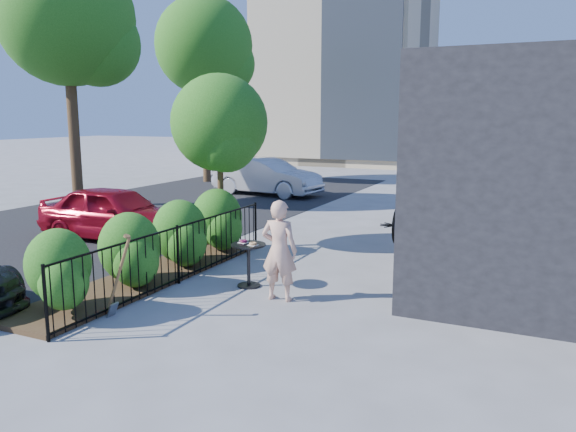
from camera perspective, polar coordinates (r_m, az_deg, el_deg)
The scene contains 13 objects.
ground at distance 9.85m, azimuth -3.85°, elevation -7.93°, with size 120.00×120.00×0.00m, color gray.
fence at distance 10.48m, azimuth -11.11°, elevation -3.81°, with size 0.05×6.05×1.10m.
planting_bed at distance 11.03m, azimuth -13.98°, elevation -6.02°, with size 1.30×6.00×0.08m, color #382616.
shrubs at distance 10.88m, azimuth -13.39°, elevation -2.62°, with size 1.10×5.60×1.24m.
patio_tree at distance 12.88m, azimuth -6.85°, elevation 8.79°, with size 2.20×2.20×3.94m.
street at distance 16.36m, azimuth -20.52°, elevation -1.24°, with size 9.00×30.00×0.01m, color black.
street_tree_near at distance 20.45m, azimuth -21.50°, elevation 17.52°, with size 4.40×4.40×8.28m.
street_tree_far at distance 26.62m, azimuth -8.47°, elevation 16.21°, with size 4.40×4.40×8.28m.
cafe_table at distance 10.15m, azimuth -4.03°, elevation -4.18°, with size 0.63×0.63×0.84m.
woman at distance 9.32m, azimuth -0.89°, elevation -3.53°, with size 0.62×0.41×1.70m, color #DAA58D.
shovel at distance 8.93m, azimuth -16.91°, elevation -6.29°, with size 0.51×0.18×1.36m.
car_red at distance 14.56m, azimuth -17.18°, elevation 0.30°, with size 1.60×3.97×1.35m, color maroon.
car_silver at distance 21.93m, azimuth -2.16°, elevation 4.02°, with size 1.52×4.35×1.43m, color #AAAAAF.
Camera 1 is at (4.54, -8.19, 3.05)m, focal length 35.00 mm.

